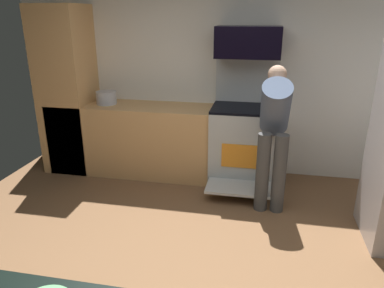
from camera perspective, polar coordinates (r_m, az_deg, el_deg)
The scene contains 8 objects.
ground_plane at distance 3.06m, azimuth -2.52°, elevation -20.90°, with size 5.20×4.80×0.02m, color brown.
wall_back at distance 4.68m, azimuth 4.10°, elevation 11.33°, with size 5.20×0.12×2.60m, color silver.
lower_cabinet_run at distance 4.74m, azimuth -7.58°, elevation 0.70°, with size 2.40×0.60×0.90m, color tan.
cabinet_column at distance 4.99m, azimuth -18.96°, elevation 7.93°, with size 0.60×0.60×2.10m, color tan.
oven_range at distance 4.47m, azimuth 7.99°, elevation 0.31°, with size 0.76×1.02×1.51m.
microwave at distance 4.33m, azimuth 8.83°, elevation 15.56°, with size 0.74×0.38×0.35m, color black.
person_cook at distance 3.82m, azimuth 12.77°, elevation 2.45°, with size 0.31×0.61×1.48m.
stock_pot at distance 4.76m, azimuth -13.32°, elevation 7.10°, with size 0.26×0.26×0.16m, color #B0B4C0.
Camera 1 is at (0.57, -2.25, 1.99)m, focal length 33.91 mm.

